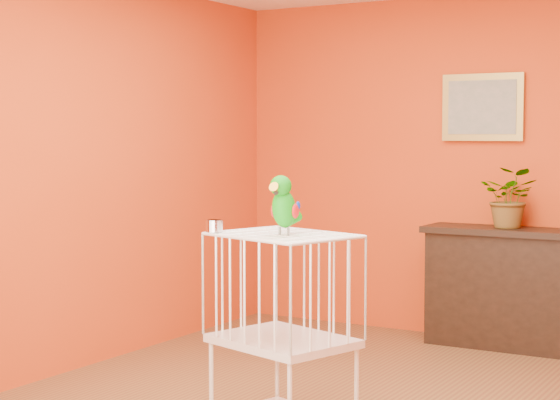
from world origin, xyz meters
The scene contains 7 objects.
room_shell centered at (0.00, 0.00, 1.58)m, with size 4.50×4.50×4.50m.
console_cabinet centered at (0.25, 2.04, 0.44)m, with size 1.18×0.42×0.87m.
potted_plant centered at (0.28, 2.02, 1.05)m, with size 0.40×0.44×0.34m, color #26722D.
framed_picture centered at (0.00, 2.22, 1.75)m, with size 0.62×0.04×0.50m.
birdcage centered at (-0.15, -0.48, 0.54)m, with size 0.79×0.69×1.04m.
feed_cup centered at (-0.49, -0.59, 1.07)m, with size 0.09×0.09×0.06m, color silver.
parrot centered at (-0.12, -0.52, 1.19)m, with size 0.15×0.27×0.31m.
Camera 1 is at (2.24, -4.58, 1.54)m, focal length 60.00 mm.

